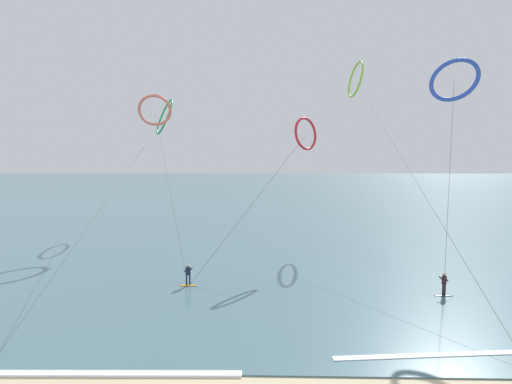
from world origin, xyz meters
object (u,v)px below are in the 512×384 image
Objects in this scene: surfer_amber at (188,276)px; kite_cobalt at (454,80)px; kite_emerald at (164,117)px; kite_lime at (356,80)px; kite_crimson at (306,134)px; kite_coral at (155,110)px; surfer_navy at (444,286)px.

kite_cobalt is at bearing -26.15° from surfer_amber.
kite_emerald is 26.89m from kite_lime.
kite_crimson is 19.19m from kite_lime.
kite_coral is (-7.54, 20.69, 14.61)m from surfer_amber.
surfer_navy is 0.09× the size of kite_cobalt.
surfer_amber is (-18.87, 1.92, 0.00)m from surfer_navy.
kite_cobalt is (21.49, 4.18, 15.53)m from surfer_amber.
kite_emerald is 2.50× the size of kite_cobalt.
surfer_navy is at bearing 131.48° from kite_coral.
surfer_amber is at bearing -44.64° from surfer_navy.
kite_coral is 26.53m from kite_lime.
kite_coral reaches higher than surfer_navy.
kite_lime reaches higher than kite_cobalt.
kite_lime is at bearing 139.96° from kite_cobalt.
kite_lime is (-3.71, 22.99, 3.65)m from kite_cobalt.
kite_coral is 1.21× the size of kite_cobalt.
kite_cobalt is (2.61, 6.10, 15.53)m from surfer_navy.
kite_coral is 1.58× the size of kite_crimson.
kite_crimson is (9.91, 11.49, 11.41)m from surfer_amber.
kite_emerald is 26.37m from kite_crimson.
kite_cobalt is at bearing 142.41° from kite_coral.
surfer_navy is at bearing -42.98° from surfer_amber.
kite_cobalt is (29.02, -16.50, 0.93)m from kite_coral.
kite_emerald is (-27.43, 31.97, 14.55)m from surfer_navy.
kite_lime is (25.31, 6.49, 4.58)m from kite_coral.
kite_coral reaches higher than kite_crimson.
kite_cobalt is (30.04, -25.86, 0.98)m from kite_emerald.
kite_coral is at bearing -79.39° from surfer_navy.
kite_lime is (17.77, 27.18, 19.19)m from surfer_amber.
kite_lime reaches higher than kite_crimson.
surfer_navy is 0.08× the size of kite_coral.
surfer_amber is 0.12× the size of kite_crimson.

